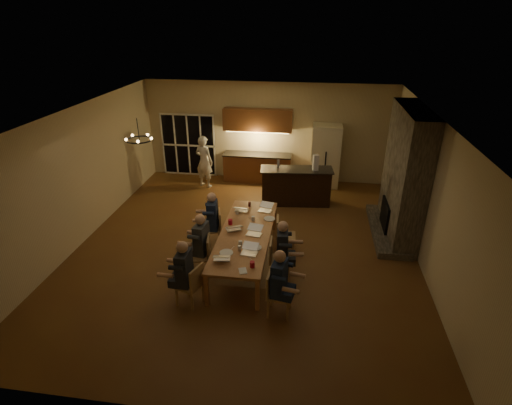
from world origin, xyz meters
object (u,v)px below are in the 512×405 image
object	(u,v)px
chair_right_far	(286,236)
dining_table	(246,248)
mug_front	(240,243)
person_right_mid	(282,251)
person_left_mid	(202,243)
laptop_c	(233,225)
can_silver	(239,248)
bar_island	(296,186)
chair_right_near	(280,294)
laptop_a	(222,254)
laptop_f	(265,207)
chair_right_mid	(280,260)
bar_bottle	(278,164)
plate_left	(226,253)
person_right_near	(279,283)
redcup_near	(252,264)
chair_left_mid	(200,256)
plate_near	(256,248)
laptop_d	(254,230)
can_cola	(250,204)
chair_left_near	(189,284)
person_left_far	(213,219)
chandelier	(139,140)
laptop_b	(249,249)
refrigerator	(325,156)
redcup_mid	(230,222)
mug_back	(237,212)
plate_far	(270,219)
laptop_e	(242,207)
chair_left_far	(212,228)
bar_blender	(316,163)
person_left_near	(185,273)

from	to	relation	value
chair_right_far	dining_table	bearing A→B (deg)	118.20
dining_table	mug_front	world-z (taller)	mug_front
person_right_mid	person_left_mid	bearing A→B (deg)	83.75
laptop_c	can_silver	bearing A→B (deg)	83.03
bar_island	person_right_mid	size ratio (longest dim) A/B	1.49
chair_right_near	laptop_a	bearing A→B (deg)	70.02
laptop_f	chair_right_mid	bearing A→B (deg)	-59.33
bar_island	bar_bottle	world-z (taller)	bar_bottle
mug_front	plate_left	xyz separation A→B (m)	(-0.23, -0.34, -0.04)
chair_right_mid	plate_left	size ratio (longest dim) A/B	3.22
person_right_near	redcup_near	distance (m)	0.66
redcup_near	bar_bottle	xyz separation A→B (m)	(0.06, 4.54, 0.39)
chair_left_mid	plate_near	xyz separation A→B (m)	(1.21, -0.01, 0.31)
laptop_d	can_cola	bearing A→B (deg)	113.58
chair_left_mid	can_cola	distance (m)	2.09
chair_left_near	person_left_far	bearing A→B (deg)	-159.32
redcup_near	laptop_f	bearing A→B (deg)	91.09
person_left_far	redcup_near	xyz separation A→B (m)	(1.24, -1.89, 0.12)
chandelier	laptop_b	world-z (taller)	chandelier
laptop_a	can_cola	xyz separation A→B (m)	(0.17, 2.40, -0.05)
chair_left_mid	plate_near	size ratio (longest dim) A/B	3.66
refrigerator	person_right_mid	bearing A→B (deg)	-99.93
refrigerator	redcup_mid	distance (m)	4.95
dining_table	redcup_mid	size ratio (longest dim) A/B	27.15
plate_left	mug_back	bearing A→B (deg)	93.36
laptop_f	redcup_mid	distance (m)	1.05
dining_table	plate_near	distance (m)	0.77
mug_back	plate_near	distance (m)	1.60
bar_island	can_cola	world-z (taller)	bar_island
person_left_far	person_left_mid	bearing A→B (deg)	-5.22
plate_far	laptop_e	bearing A→B (deg)	154.75
chandelier	redcup_near	bearing A→B (deg)	-27.50
chair_left_far	chandelier	bearing A→B (deg)	-82.18
person_right_mid	chandelier	world-z (taller)	chandelier
chair_right_far	laptop_c	bearing A→B (deg)	105.92
dining_table	chair_left_mid	distance (m)	1.06
chair_left_near	can_cola	size ratio (longest dim) A/B	7.42
bar_bottle	laptop_c	bearing A→B (deg)	-102.59
bar_island	redcup_near	world-z (taller)	bar_island
person_right_mid	bar_blender	bearing A→B (deg)	-13.62
laptop_a	plate_near	distance (m)	0.78
chair_right_near	laptop_c	size ratio (longest dim) A/B	2.78
person_left_near	laptop_c	xyz separation A→B (m)	(0.61, 1.69, 0.17)
chair_left_mid	mug_front	xyz separation A→B (m)	(0.88, 0.06, 0.36)
refrigerator	bar_island	xyz separation A→B (m)	(-0.84, -1.52, -0.46)
laptop_a	plate_left	bearing A→B (deg)	-107.60
refrigerator	dining_table	bearing A→B (deg)	-110.49
chair_right_near	chair_right_mid	distance (m)	1.12
can_silver	bar_blender	distance (m)	4.27
refrigerator	chair_left_mid	world-z (taller)	refrigerator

